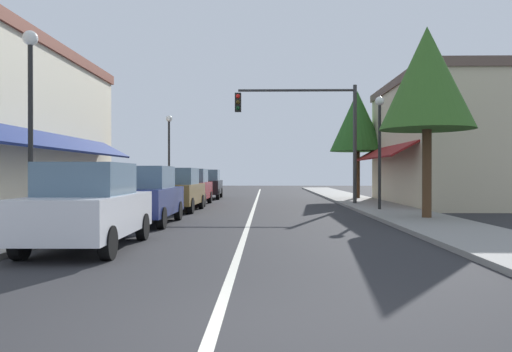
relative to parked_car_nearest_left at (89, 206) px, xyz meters
name	(u,v)px	position (x,y,z in m)	size (l,w,h in m)	color
ground_plane	(254,208)	(3.11, 12.46, -0.88)	(80.00, 80.00, 0.00)	#28282B
sidewalk_left	(133,206)	(-2.39, 12.46, -0.82)	(2.60, 56.00, 0.12)	gray
sidewalk_right	(376,206)	(8.61, 12.46, -0.82)	(2.60, 56.00, 0.12)	gray
lane_center_stripe	(254,208)	(3.11, 12.46, -0.88)	(0.14, 52.00, 0.01)	silver
storefront_right_block	(436,142)	(11.97, 14.46, 2.18)	(5.44, 10.20, 6.11)	beige
parked_car_nearest_left	(89,206)	(0.00, 0.00, 0.00)	(1.84, 4.13, 1.77)	silver
parked_car_second_left	(145,195)	(-0.05, 4.98, 0.00)	(1.79, 4.11, 1.77)	navy
parked_car_third_left	(177,190)	(0.01, 10.27, 0.00)	(1.85, 4.14, 1.77)	brown
parked_car_far_left	(191,187)	(-0.05, 14.39, 0.00)	(1.78, 4.10, 1.77)	maroon
parked_car_distant_left	(206,184)	(0.02, 20.43, 0.00)	(1.86, 4.14, 1.77)	black
traffic_signal_mast_arm	(313,122)	(5.89, 13.83, 3.12)	(5.83, 0.50, 5.78)	#333333
street_lamp_left_near	(30,99)	(-2.05, 1.80, 2.47)	(0.36, 0.36, 5.01)	black
street_lamp_right_mid	(380,134)	(8.19, 9.89, 2.25)	(0.36, 0.36, 4.62)	black
street_lamp_left_far	(169,143)	(-1.74, 17.64, 2.34)	(0.36, 0.36, 4.78)	black
tree_right_near	(427,79)	(8.88, 6.19, 3.75)	(3.05, 3.05, 6.33)	#4C331E
tree_right_far	(357,122)	(8.97, 19.05, 3.68)	(3.18, 3.18, 6.33)	#4C331E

